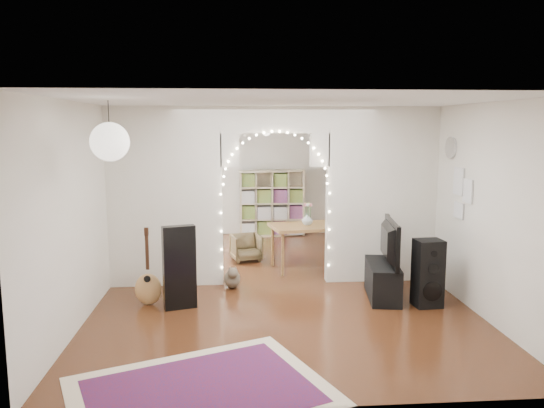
{
  "coord_description": "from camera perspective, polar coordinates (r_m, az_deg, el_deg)",
  "views": [
    {
      "loc": [
        -0.66,
        -7.98,
        2.42
      ],
      "look_at": [
        -0.02,
        0.3,
        1.18
      ],
      "focal_mm": 35.0,
      "sensor_mm": 36.0,
      "label": 1
    }
  ],
  "objects": [
    {
      "name": "paper_lantern",
      "position": [
        5.71,
        -17.05,
        6.41
      ],
      "size": [
        0.4,
        0.4,
        0.4
      ],
      "primitive_type": "sphere",
      "color": "white",
      "rests_on": "ceiling"
    },
    {
      "name": "dining_chair_right",
      "position": [
        9.04,
        8.39,
        -5.76
      ],
      "size": [
        0.6,
        0.6,
        0.42
      ],
      "primitive_type": "imported",
      "rotation": [
        0.0,
        0.0,
        -0.39
      ],
      "color": "brown",
      "rests_on": "floor"
    },
    {
      "name": "wall_left",
      "position": [
        8.25,
        -17.25,
        0.65
      ],
      "size": [
        0.02,
        7.5,
        2.7
      ],
      "primitive_type": "cube",
      "color": "silver",
      "rests_on": "floor"
    },
    {
      "name": "fairy_lights",
      "position": [
        7.92,
        0.39,
        2.18
      ],
      "size": [
        1.64,
        0.04,
        1.6
      ],
      "primitive_type": null,
      "color": "#FFEABF",
      "rests_on": "divider_wall"
    },
    {
      "name": "dining_chair_left",
      "position": [
        9.59,
        -2.79,
        -4.68
      ],
      "size": [
        0.61,
        0.62,
        0.47
      ],
      "primitive_type": "imported",
      "rotation": [
        0.0,
        0.0,
        0.23
      ],
      "color": "brown",
      "rests_on": "floor"
    },
    {
      "name": "tabby_cat",
      "position": [
        8.03,
        -4.29,
        -7.93
      ],
      "size": [
        0.27,
        0.57,
        0.38
      ],
      "rotation": [
        0.0,
        0.0,
        0.06
      ],
      "color": "brown",
      "rests_on": "floor"
    },
    {
      "name": "flower_vase",
      "position": [
        8.93,
        3.81,
        -1.66
      ],
      "size": [
        0.21,
        0.21,
        0.19
      ],
      "primitive_type": "imported",
      "rotation": [
        0.0,
        0.0,
        0.18
      ],
      "color": "silver",
      "rests_on": "dining_table"
    },
    {
      "name": "wall_back",
      "position": [
        11.79,
        -1.19,
        3.27
      ],
      "size": [
        5.0,
        0.02,
        2.7
      ],
      "primitive_type": "cube",
      "color": "silver",
      "rests_on": "floor"
    },
    {
      "name": "floor",
      "position": [
        8.36,
        0.31,
        -8.34
      ],
      "size": [
        7.5,
        7.5,
        0.0
      ],
      "primitive_type": "plane",
      "color": "black",
      "rests_on": "ground"
    },
    {
      "name": "ceiling",
      "position": [
        8.01,
        0.32,
        10.49
      ],
      "size": [
        5.0,
        7.5,
        0.02
      ],
      "primitive_type": "cube",
      "color": "white",
      "rests_on": "wall_back"
    },
    {
      "name": "divider_wall",
      "position": [
        8.06,
        0.32,
        1.4
      ],
      "size": [
        5.0,
        0.2,
        2.7
      ],
      "color": "silver",
      "rests_on": "floor"
    },
    {
      "name": "floor_speaker",
      "position": [
        7.45,
        16.42,
        -7.17
      ],
      "size": [
        0.38,
        0.34,
        0.91
      ],
      "rotation": [
        0.0,
        0.0,
        0.08
      ],
      "color": "black",
      "rests_on": "floor"
    },
    {
      "name": "wall_clock",
      "position": [
        8.02,
        18.73,
        5.75
      ],
      "size": [
        0.03,
        0.31,
        0.31
      ],
      "primitive_type": "cylinder",
      "rotation": [
        0.0,
        1.57,
        0.0
      ],
      "color": "white",
      "rests_on": "wall_right"
    },
    {
      "name": "acoustic_guitar",
      "position": [
        7.41,
        -13.2,
        -7.61
      ],
      "size": [
        0.38,
        0.19,
        0.91
      ],
      "rotation": [
        0.0,
        0.0,
        -0.17
      ],
      "color": "tan",
      "rests_on": "floor"
    },
    {
      "name": "media_console",
      "position": [
        7.71,
        11.81,
        -8.06
      ],
      "size": [
        0.54,
        1.05,
        0.5
      ],
      "primitive_type": "cube",
      "rotation": [
        0.0,
        0.0,
        -0.14
      ],
      "color": "black",
      "rests_on": "floor"
    },
    {
      "name": "tv",
      "position": [
        7.57,
        11.93,
        -3.99
      ],
      "size": [
        0.29,
        1.08,
        0.62
      ],
      "primitive_type": "imported",
      "rotation": [
        0.0,
        0.0,
        1.43
      ],
      "color": "black",
      "rests_on": "media_console"
    },
    {
      "name": "bookcase",
      "position": [
        11.63,
        -0.01,
        0.11
      ],
      "size": [
        1.46,
        0.68,
        1.45
      ],
      "primitive_type": "cube",
      "rotation": [
        0.0,
        0.0,
        0.24
      ],
      "color": "#CAB292",
      "rests_on": "floor"
    },
    {
      "name": "area_rug",
      "position": [
        5.18,
        -7.68,
        -19.34
      ],
      "size": [
        2.74,
        2.44,
        0.02
      ],
      "primitive_type": "cube",
      "rotation": [
        0.0,
        0.0,
        0.39
      ],
      "color": "maroon",
      "rests_on": "floor"
    },
    {
      "name": "wall_right",
      "position": [
        8.65,
        17.07,
        1.0
      ],
      "size": [
        0.02,
        7.5,
        2.7
      ],
      "primitive_type": "cube",
      "color": "silver",
      "rests_on": "floor"
    },
    {
      "name": "picture_frames",
      "position": [
        7.7,
        19.68,
        1.13
      ],
      "size": [
        0.02,
        0.5,
        0.7
      ],
      "primitive_type": null,
      "color": "white",
      "rests_on": "wall_right"
    },
    {
      "name": "dining_table",
      "position": [
        8.96,
        3.8,
        -2.72
      ],
      "size": [
        1.33,
        1.0,
        0.76
      ],
      "rotation": [
        0.0,
        0.0,
        0.18
      ],
      "color": "brown",
      "rests_on": "floor"
    },
    {
      "name": "wall_front",
      "position": [
        4.41,
        4.36,
        -5.58
      ],
      "size": [
        5.0,
        0.02,
        2.7
      ],
      "primitive_type": "cube",
      "color": "silver",
      "rests_on": "floor"
    },
    {
      "name": "guitar_case",
      "position": [
        7.14,
        -9.93,
        -6.74
      ],
      "size": [
        0.45,
        0.26,
        1.12
      ],
      "primitive_type": "cube",
      "rotation": [
        0.0,
        0.0,
        0.3
      ],
      "color": "black",
      "rests_on": "floor"
    },
    {
      "name": "window",
      "position": [
        9.98,
        -14.86,
        2.91
      ],
      "size": [
        0.04,
        1.2,
        1.4
      ],
      "primitive_type": "cube",
      "color": "white",
      "rests_on": "wall_left"
    },
    {
      "name": "ceiling_fan",
      "position": [
        10.0,
        -0.63,
        8.37
      ],
      "size": [
        1.1,
        1.1,
        0.3
      ],
      "primitive_type": null,
      "color": "gold",
      "rests_on": "ceiling"
    }
  ]
}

